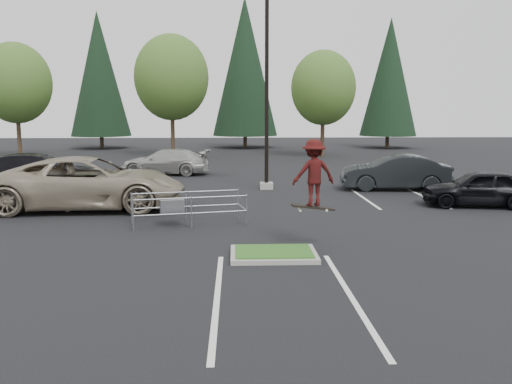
{
  "coord_description": "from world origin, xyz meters",
  "views": [
    {
      "loc": [
        -0.96,
        -13.46,
        3.73
      ],
      "look_at": [
        -0.4,
        1.5,
        1.45
      ],
      "focal_mm": 38.0,
      "sensor_mm": 36.0,
      "label": 1
    }
  ],
  "objects_px": {
    "conif_a": "(99,74)",
    "car_r_black": "(479,188)",
    "light_pole": "(267,92)",
    "car_l_tan": "(89,183)",
    "car_far_silver": "(166,162)",
    "skateboarder": "(313,173)",
    "car_r_charc": "(395,172)",
    "decid_c": "(323,90)",
    "cart_corral": "(176,206)",
    "conif_c": "(390,77)",
    "conif_b": "(245,67)",
    "car_l_black": "(38,173)",
    "decid_b": "(172,80)",
    "decid_a": "(16,86)"
  },
  "relations": [
    {
      "from": "decid_b",
      "to": "car_l_tan",
      "type": "height_order",
      "value": "decid_b"
    },
    {
      "from": "cart_corral",
      "to": "car_r_black",
      "type": "relative_size",
      "value": 0.91
    },
    {
      "from": "skateboarder",
      "to": "car_r_black",
      "type": "distance_m",
      "value": 9.59
    },
    {
      "from": "skateboarder",
      "to": "conif_a",
      "type": "bearing_deg",
      "value": -80.46
    },
    {
      "from": "light_pole",
      "to": "conif_a",
      "type": "xyz_separation_m",
      "value": [
        -14.5,
        28.0,
        2.54
      ]
    },
    {
      "from": "decid_c",
      "to": "skateboarder",
      "type": "xyz_separation_m",
      "value": [
        -4.85,
        -28.83,
        -3.22
      ]
    },
    {
      "from": "decid_c",
      "to": "car_l_tan",
      "type": "relative_size",
      "value": 1.17
    },
    {
      "from": "conif_a",
      "to": "car_r_charc",
      "type": "relative_size",
      "value": 2.6
    },
    {
      "from": "light_pole",
      "to": "conif_b",
      "type": "distance_m",
      "value": 28.69
    },
    {
      "from": "decid_c",
      "to": "cart_corral",
      "type": "xyz_separation_m",
      "value": [
        -8.89,
        -25.92,
        -4.6
      ]
    },
    {
      "from": "conif_a",
      "to": "skateboarder",
      "type": "height_order",
      "value": "conif_a"
    },
    {
      "from": "conif_a",
      "to": "car_r_black",
      "type": "bearing_deg",
      "value": -55.7
    },
    {
      "from": "conif_a",
      "to": "car_far_silver",
      "type": "height_order",
      "value": "conif_a"
    },
    {
      "from": "decid_a",
      "to": "car_far_silver",
      "type": "height_order",
      "value": "decid_a"
    },
    {
      "from": "conif_b",
      "to": "skateboarder",
      "type": "relative_size",
      "value": 7.43
    },
    {
      "from": "car_far_silver",
      "to": "skateboarder",
      "type": "bearing_deg",
      "value": 27.35
    },
    {
      "from": "decid_b",
      "to": "car_r_charc",
      "type": "distance_m",
      "value": 23.37
    },
    {
      "from": "conif_b",
      "to": "car_r_black",
      "type": "distance_m",
      "value": 35.29
    },
    {
      "from": "decid_b",
      "to": "car_r_charc",
      "type": "xyz_separation_m",
      "value": [
        12.51,
        -19.03,
        -5.22
      ]
    },
    {
      "from": "decid_c",
      "to": "light_pole",
      "type": "bearing_deg",
      "value": -107.11
    },
    {
      "from": "light_pole",
      "to": "car_far_silver",
      "type": "xyz_separation_m",
      "value": [
        -5.5,
        6.03,
        -3.82
      ]
    },
    {
      "from": "skateboarder",
      "to": "decid_b",
      "type": "bearing_deg",
      "value": -88.06
    },
    {
      "from": "conif_a",
      "to": "decid_c",
      "type": "bearing_deg",
      "value": -26.96
    },
    {
      "from": "decid_c",
      "to": "car_far_silver",
      "type": "height_order",
      "value": "decid_c"
    },
    {
      "from": "car_l_tan",
      "to": "car_r_charc",
      "type": "distance_m",
      "value": 13.76
    },
    {
      "from": "conif_c",
      "to": "car_l_black",
      "type": "xyz_separation_m",
      "value": [
        -24.0,
        -28.0,
        -5.96
      ]
    },
    {
      "from": "conif_a",
      "to": "cart_corral",
      "type": "distance_m",
      "value": 38.3
    },
    {
      "from": "decid_c",
      "to": "car_r_black",
      "type": "xyz_separation_m",
      "value": [
        2.52,
        -22.83,
        -4.53
      ]
    },
    {
      "from": "light_pole",
      "to": "car_l_black",
      "type": "height_order",
      "value": "light_pole"
    },
    {
      "from": "light_pole",
      "to": "cart_corral",
      "type": "height_order",
      "value": "light_pole"
    },
    {
      "from": "decid_a",
      "to": "car_l_black",
      "type": "relative_size",
      "value": 1.46
    },
    {
      "from": "conif_c",
      "to": "skateboarder",
      "type": "distance_m",
      "value": 40.88
    },
    {
      "from": "skateboarder",
      "to": "car_r_black",
      "type": "bearing_deg",
      "value": -152.52
    },
    {
      "from": "light_pole",
      "to": "car_l_black",
      "type": "bearing_deg",
      "value": -177.27
    },
    {
      "from": "decid_a",
      "to": "skateboarder",
      "type": "xyz_separation_m",
      "value": [
        19.15,
        -29.03,
        -3.55
      ]
    },
    {
      "from": "car_l_tan",
      "to": "car_r_black",
      "type": "distance_m",
      "value": 15.01
    },
    {
      "from": "decid_a",
      "to": "car_r_charc",
      "type": "distance_m",
      "value": 31.09
    },
    {
      "from": "cart_corral",
      "to": "car_l_tan",
      "type": "distance_m",
      "value": 4.75
    },
    {
      "from": "decid_b",
      "to": "car_r_black",
      "type": "xyz_separation_m",
      "value": [
        14.52,
        -23.53,
        -5.32
      ]
    },
    {
      "from": "conif_c",
      "to": "car_r_black",
      "type": "bearing_deg",
      "value": -99.59
    },
    {
      "from": "car_l_tan",
      "to": "car_far_silver",
      "type": "bearing_deg",
      "value": -9.85
    },
    {
      "from": "decid_a",
      "to": "cart_corral",
      "type": "relative_size",
      "value": 2.32
    },
    {
      "from": "conif_c",
      "to": "cart_corral",
      "type": "bearing_deg",
      "value": -115.41
    },
    {
      "from": "cart_corral",
      "to": "car_far_silver",
      "type": "relative_size",
      "value": 0.75
    },
    {
      "from": "cart_corral",
      "to": "car_l_black",
      "type": "xyz_separation_m",
      "value": [
        -7.1,
        7.59,
        0.23
      ]
    },
    {
      "from": "car_l_black",
      "to": "decid_c",
      "type": "bearing_deg",
      "value": -48.38
    },
    {
      "from": "conif_c",
      "to": "decid_c",
      "type": "bearing_deg",
      "value": -129.64
    },
    {
      "from": "decid_a",
      "to": "car_far_silver",
      "type": "bearing_deg",
      "value": -42.7
    },
    {
      "from": "decid_c",
      "to": "skateboarder",
      "type": "height_order",
      "value": "decid_c"
    },
    {
      "from": "light_pole",
      "to": "car_l_black",
      "type": "relative_size",
      "value": 1.66
    }
  ]
}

